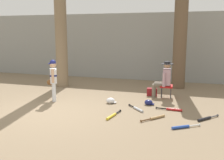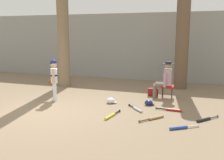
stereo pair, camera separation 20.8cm
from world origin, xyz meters
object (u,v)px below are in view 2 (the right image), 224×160
object	(u,v)px
young_ballplayer	(54,77)
bat_black_composite	(205,119)
tree_behind_spectator	(182,41)
bat_wood_tan	(154,118)
folding_stool	(167,87)
handbag_beside_stool	(153,92)
seated_spectator	(165,79)
batting_helmet_navy	(149,103)
tree_near_player	(63,23)
bat_blue_youth	(181,128)
batting_helmet_white	(111,101)
bat_aluminum_silver	(137,109)
bat_red_barrel	(172,110)
bat_yellow_trainer	(111,116)

from	to	relation	value
young_ballplayer	bat_black_composite	xyz separation A→B (m)	(4.52, -0.51, -0.71)
tree_behind_spectator	bat_wood_tan	distance (m)	4.36
folding_stool	handbag_beside_stool	bearing A→B (deg)	167.62
tree_behind_spectator	handbag_beside_stool	xyz separation A→B (m)	(-0.78, -1.56, -1.69)
seated_spectator	handbag_beside_stool	xyz separation A→B (m)	(-0.39, 0.11, -0.51)
young_ballplayer	folding_stool	xyz separation A→B (m)	(3.35, 1.48, -0.38)
batting_helmet_navy	bat_black_composite	bearing A→B (deg)	-30.22
tree_near_player	bat_blue_youth	xyz separation A→B (m)	(4.78, -3.37, -2.48)
tree_behind_spectator	bat_black_composite	distance (m)	4.16
seated_spectator	bat_black_composite	xyz separation A→B (m)	(1.26, -1.99, -0.61)
batting_helmet_white	bat_aluminum_silver	bearing A→B (deg)	-26.57
seated_spectator	bat_blue_youth	bearing A→B (deg)	-74.99
bat_aluminum_silver	bat_black_composite	distance (m)	1.81
bat_blue_youth	young_ballplayer	bearing A→B (deg)	162.28
handbag_beside_stool	bat_black_composite	xyz separation A→B (m)	(1.65, -2.10, -0.10)
bat_red_barrel	bat_blue_youth	bearing A→B (deg)	-75.68
bat_black_composite	bat_blue_youth	world-z (taller)	same
young_ballplayer	bat_blue_youth	distance (m)	4.25
tree_near_player	handbag_beside_stool	bearing A→B (deg)	-7.87
bat_black_composite	young_ballplayer	bearing A→B (deg)	173.58
handbag_beside_stool	tree_behind_spectator	bearing A→B (deg)	63.42
batting_helmet_white	batting_helmet_navy	size ratio (longest dim) A/B	1.07
seated_spectator	bat_black_composite	distance (m)	2.43
bat_red_barrel	batting_helmet_navy	size ratio (longest dim) A/B	2.51
tree_near_player	batting_helmet_navy	distance (m)	4.77
bat_aluminum_silver	bat_red_barrel	size ratio (longest dim) A/B	0.80
folding_stool	bat_blue_youth	distance (m)	2.85
young_ballplayer	bat_yellow_trainer	distance (m)	2.55
bat_blue_youth	batting_helmet_white	size ratio (longest dim) A/B	2.04
bat_aluminum_silver	bat_blue_youth	xyz separation A→B (m)	(1.26, -1.07, 0.00)
seated_spectator	handbag_beside_stool	bearing A→B (deg)	163.94
bat_aluminum_silver	batting_helmet_navy	world-z (taller)	batting_helmet_navy
young_ballplayer	bat_red_barrel	xyz separation A→B (m)	(3.66, 0.03, -0.71)
bat_black_composite	batting_helmet_white	bearing A→B (deg)	164.31
tree_near_player	bat_black_composite	bearing A→B (deg)	-26.12
tree_near_player	seated_spectator	distance (m)	4.50
tree_near_player	batting_helmet_navy	world-z (taller)	tree_near_player
handbag_beside_stool	bat_wood_tan	xyz separation A→B (m)	(0.46, -2.40, -0.10)
folding_stool	bat_wood_tan	distance (m)	2.32
young_ballplayer	folding_stool	distance (m)	3.68
folding_stool	bat_aluminum_silver	world-z (taller)	folding_stool
handbag_beside_stool	tree_near_player	bearing A→B (deg)	172.13
folding_stool	bat_red_barrel	distance (m)	1.52
tree_near_player	bat_yellow_trainer	size ratio (longest dim) A/B	7.29
tree_behind_spectator	bat_yellow_trainer	distance (m)	4.72
tree_near_player	batting_helmet_white	xyz separation A→B (m)	(2.60, -1.84, -2.43)
young_ballplayer	bat_black_composite	bearing A→B (deg)	-6.42
tree_near_player	handbag_beside_stool	world-z (taller)	tree_near_player
bat_aluminum_silver	bat_black_composite	xyz separation A→B (m)	(1.79, -0.30, 0.00)
young_ballplayer	bat_black_composite	size ratio (longest dim) A/B	2.12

